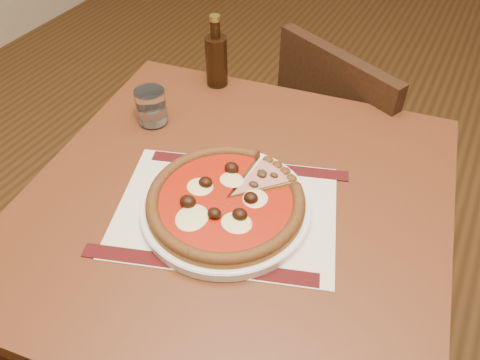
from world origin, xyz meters
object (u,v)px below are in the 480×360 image
object	(u,v)px
water_glass	(151,107)
bottle	(216,59)
pizza	(226,200)
chair_far	(344,147)
table	(236,231)
plate	(226,207)

from	to	relation	value
water_glass	bottle	distance (m)	0.21
bottle	pizza	bearing A→B (deg)	-57.98
chair_far	bottle	distance (m)	0.52
chair_far	pizza	distance (m)	0.70
chair_far	table	bearing A→B (deg)	107.01
pizza	table	bearing A→B (deg)	92.08
plate	pizza	world-z (taller)	pizza
chair_far	water_glass	xyz separation A→B (m)	(-0.35, -0.46, 0.32)
plate	bottle	bearing A→B (deg)	122.05
chair_far	water_glass	distance (m)	0.66
bottle	water_glass	bearing A→B (deg)	-103.70
pizza	bottle	world-z (taller)	bottle
table	plate	size ratio (longest dim) A/B	2.87
chair_far	plate	distance (m)	0.69
pizza	water_glass	bearing A→B (deg)	149.87
plate	water_glass	size ratio (longest dim) A/B	3.85
table	pizza	distance (m)	0.14
water_glass	chair_far	bearing A→B (deg)	52.73
chair_far	water_glass	bearing A→B (deg)	76.40
plate	bottle	xyz separation A→B (m)	(-0.23, 0.37, 0.06)
plate	bottle	distance (m)	0.44
plate	water_glass	world-z (taller)	water_glass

